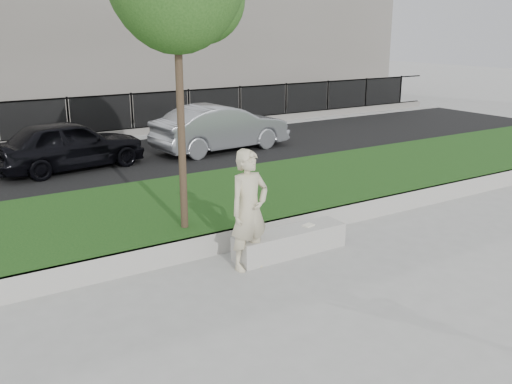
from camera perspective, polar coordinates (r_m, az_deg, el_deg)
ground at (r=9.72m, az=4.64°, el=-6.89°), size 90.00×90.00×0.00m
grass_bank at (r=12.02m, az=-3.98°, el=-1.29°), size 34.00×4.00×0.40m
grass_kerb at (r=10.43m, az=1.21°, el=-4.01°), size 34.00×0.08×0.40m
street at (r=16.94m, az=-12.96°, el=2.87°), size 34.00×7.00×0.04m
far_pavement at (r=21.15m, az=-17.17°, el=5.27°), size 34.00×3.00×0.12m
iron_fence at (r=20.12m, az=-16.50°, el=6.19°), size 32.00×0.30×1.50m
stone_bench at (r=9.95m, az=3.41°, el=-4.97°), size 2.08×0.52×0.43m
man at (r=9.09m, az=-0.69°, el=-1.83°), size 0.77×0.56×1.98m
book at (r=10.11m, az=5.26°, el=-3.32°), size 0.22×0.19×0.02m
car_dark at (r=16.35m, az=-18.18°, el=4.54°), size 4.23×2.17×1.38m
car_silver at (r=18.02m, az=-3.48°, el=6.44°), size 4.51×1.91×1.45m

